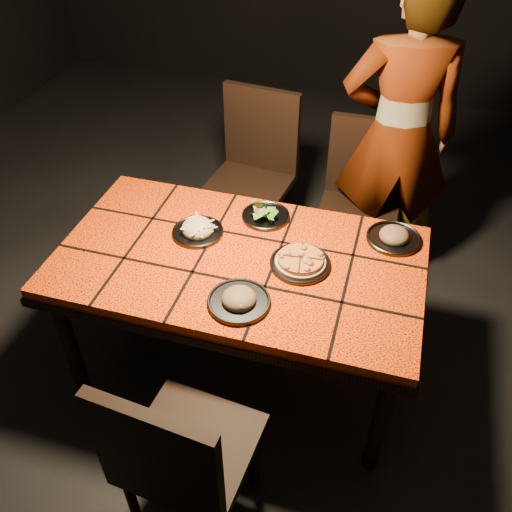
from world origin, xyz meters
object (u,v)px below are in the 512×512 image
(diner, at_px, (398,136))
(plate_pasta, at_px, (198,230))
(chair_far_right, at_px, (361,194))
(chair_far_left, at_px, (254,166))
(plate_pizza, at_px, (300,262))
(dining_table, at_px, (239,270))
(chair_near, at_px, (178,457))

(diner, bearing_deg, plate_pasta, 36.05)
(chair_far_right, bearing_deg, plate_pasta, -129.76)
(chair_far_left, relative_size, plate_pizza, 3.93)
(chair_far_left, bearing_deg, diner, 9.40)
(diner, relative_size, plate_pizza, 6.76)
(chair_far_right, bearing_deg, chair_far_left, 173.04)
(chair_far_left, bearing_deg, chair_far_right, 0.27)
(chair_far_right, xyz_separation_m, diner, (0.14, 0.11, 0.33))
(dining_table, xyz_separation_m, chair_near, (0.05, -0.86, -0.11))
(chair_far_right, xyz_separation_m, plate_pizza, (-0.16, -0.89, 0.21))
(dining_table, xyz_separation_m, plate_pizza, (0.27, 0.02, 0.10))
(dining_table, relative_size, chair_far_right, 1.65)
(plate_pizza, bearing_deg, chair_far_left, 117.01)
(dining_table, xyz_separation_m, plate_pasta, (-0.23, 0.10, 0.10))
(diner, height_order, plate_pasta, diner)
(chair_near, distance_m, chair_far_right, 1.81)
(chair_far_right, bearing_deg, diner, 38.19)
(chair_near, distance_m, plate_pizza, 0.93)
(chair_far_left, distance_m, chair_far_right, 0.66)
(chair_near, height_order, chair_far_right, chair_near)
(diner, bearing_deg, chair_far_left, -10.28)
(dining_table, bearing_deg, chair_far_right, 64.64)
(dining_table, bearing_deg, diner, 60.81)
(chair_far_left, distance_m, plate_pizza, 1.10)
(diner, distance_m, plate_pizza, 1.06)
(dining_table, distance_m, plate_pasta, 0.27)
(chair_near, relative_size, chair_far_left, 0.95)
(plate_pasta, bearing_deg, chair_far_left, 89.48)
(chair_far_left, distance_m, plate_pasta, 0.90)
(dining_table, bearing_deg, chair_far_left, 102.70)
(diner, bearing_deg, chair_near, 61.60)
(dining_table, relative_size, chair_far_left, 1.57)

